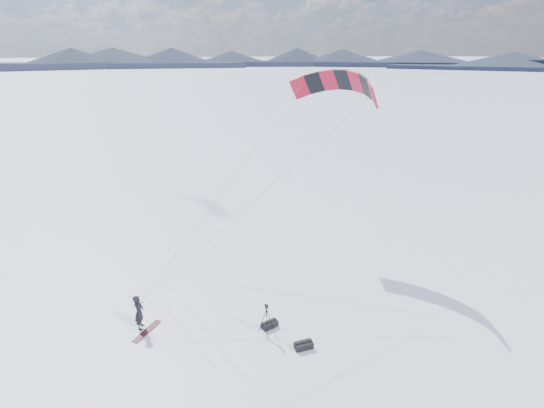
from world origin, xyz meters
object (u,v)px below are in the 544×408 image
snowboard (147,331)px  gear_bag_a (270,325)px  snowkiter (141,328)px  tripod (267,315)px  gear_bag_b (304,345)px

snowboard → gear_bag_a: bearing=-63.4°
snowkiter → tripod: size_ratio=1.12×
snowkiter → gear_bag_a: bearing=-95.8°
snowboard → gear_bag_a: size_ratio=2.04×
snowboard → snowkiter: bearing=74.8°
snowkiter → gear_bag_b: snowkiter is taller
snowkiter → gear_bag_a: snowkiter is taller
snowkiter → tripod: bearing=-100.1°
gear_bag_a → gear_bag_b: 1.98m
gear_bag_b → snowboard: bearing=153.4°
snowkiter → gear_bag_a: 5.85m
snowkiter → gear_bag_b: (6.00, -4.35, 0.16)m
snowkiter → snowboard: bearing=-134.8°
gear_bag_a → snowkiter: bearing=145.8°
snowboard → gear_bag_a: 5.52m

